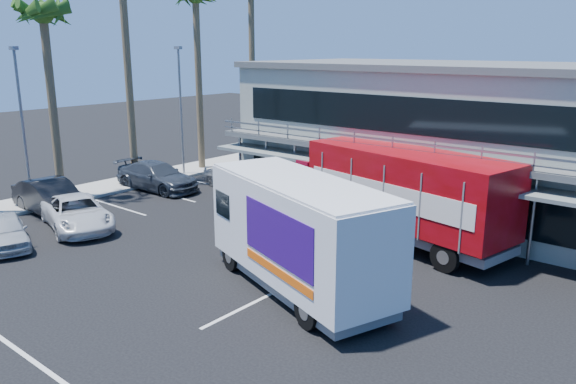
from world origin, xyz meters
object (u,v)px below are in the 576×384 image
Objects in this scene: red_truck at (391,190)px; white_van at (299,233)px; parked_car_b at (51,197)px; parked_car_a at (5,231)px.

white_van is (0.32, -6.66, -0.12)m from red_truck.
parked_car_b is at bearing -157.49° from white_van.
parked_car_b reaches higher than parked_car_a.
parked_car_a is 4.70m from parked_car_b.
red_truck is at bearing -60.51° from parked_car_b.
parked_car_b is (-14.71, -7.46, -1.32)m from red_truck.
parked_car_a is (-11.71, -11.08, -1.50)m from red_truck.
parked_car_a is at bearing -140.38° from white_van.
red_truck is 16.19m from parked_car_a.
red_truck reaches higher than parked_car_b.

